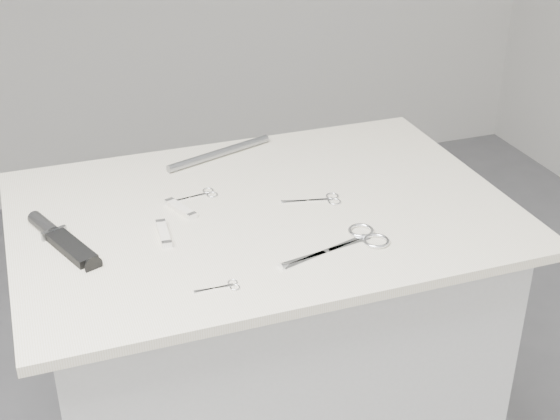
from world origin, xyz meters
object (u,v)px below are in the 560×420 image
object	(u,v)px
plinth	(265,386)
metal_rail	(219,153)
large_shears	(354,241)
embroidery_scissors_a	(322,200)
tiny_scissors	(223,287)
pocket_knife_b	(164,233)
sheathed_knife	(59,237)
pocket_knife_a	(181,209)
embroidery_scissors_b	(200,195)

from	to	relation	value
plinth	metal_rail	size ratio (longest dim) A/B	3.26
large_shears	embroidery_scissors_a	xyz separation A→B (m)	(0.01, 0.18, -0.00)
tiny_scissors	pocket_knife_b	distance (m)	0.21
plinth	pocket_knife_b	bearing A→B (deg)	-168.62
embroidery_scissors_a	tiny_scissors	xyz separation A→B (m)	(-0.28, -0.24, -0.00)
sheathed_knife	pocket_knife_a	size ratio (longest dim) A/B	2.40
sheathed_knife	plinth	bearing A→B (deg)	-112.18
plinth	embroidery_scissors_a	world-z (taller)	embroidery_scissors_a
tiny_scissors	pocket_knife_a	bearing A→B (deg)	92.17
tiny_scissors	sheathed_knife	world-z (taller)	sheathed_knife
metal_rail	embroidery_scissors_b	bearing A→B (deg)	-117.43
embroidery_scissors_b	large_shears	bearing A→B (deg)	-60.56
large_shears	sheathed_knife	world-z (taller)	sheathed_knife
plinth	embroidery_scissors_b	distance (m)	0.49
plinth	tiny_scissors	world-z (taller)	tiny_scissors
metal_rail	sheathed_knife	bearing A→B (deg)	-145.70
large_shears	embroidery_scissors_a	bearing A→B (deg)	73.57
pocket_knife_b	large_shears	bearing A→B (deg)	-109.48
tiny_scissors	pocket_knife_b	xyz separation A→B (m)	(-0.06, 0.21, 0.00)
large_shears	embroidery_scissors_a	size ratio (longest dim) A/B	1.83
pocket_knife_a	metal_rail	size ratio (longest dim) A/B	0.33
plinth	sheathed_knife	xyz separation A→B (m)	(-0.40, 0.01, 0.48)
large_shears	pocket_knife_a	xyz separation A→B (m)	(-0.28, 0.23, 0.00)
sheathed_knife	tiny_scissors	bearing A→B (deg)	-157.04
pocket_knife_b	metal_rail	bearing A→B (deg)	-28.26
large_shears	sheathed_knife	distance (m)	0.56
embroidery_scissors_b	sheathed_knife	xyz separation A→B (m)	(-0.30, -0.09, 0.01)
embroidery_scissors_a	sheathed_knife	bearing A→B (deg)	-169.20
sheathed_knife	large_shears	bearing A→B (deg)	-131.71
sheathed_knife	pocket_knife_a	bearing A→B (deg)	-102.57
embroidery_scissors_b	metal_rail	distance (m)	0.20
embroidery_scissors_b	metal_rail	size ratio (longest dim) A/B	0.39
large_shears	tiny_scissors	world-z (taller)	large_shears
embroidery_scissors_a	metal_rail	distance (m)	0.31
large_shears	tiny_scissors	xyz separation A→B (m)	(-0.27, -0.06, -0.00)
tiny_scissors	embroidery_scissors_a	bearing A→B (deg)	41.42
embroidery_scissors_a	embroidery_scissors_b	size ratio (longest dim) A/B	1.15
sheathed_knife	pocket_knife_b	distance (m)	0.20
embroidery_scissors_b	pocket_knife_a	bearing A→B (deg)	-145.15
large_shears	sheathed_knife	xyz separation A→B (m)	(-0.52, 0.19, 0.01)
embroidery_scissors_b	pocket_knife_b	xyz separation A→B (m)	(-0.11, -0.14, 0.00)
large_shears	pocket_knife_a	world-z (taller)	pocket_knife_a
embroidery_scissors_a	embroidery_scissors_b	world-z (taller)	same
embroidery_scissors_a	pocket_knife_a	world-z (taller)	pocket_knife_a
embroidery_scissors_b	tiny_scissors	distance (m)	0.35
sheathed_knife	pocket_knife_b	bearing A→B (deg)	-125.62
pocket_knife_a	pocket_knife_b	distance (m)	0.10
pocket_knife_b	plinth	bearing A→B (deg)	-74.53
plinth	pocket_knife_b	size ratio (longest dim) A/B	9.38
plinth	embroidery_scissors_b	size ratio (longest dim) A/B	8.39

